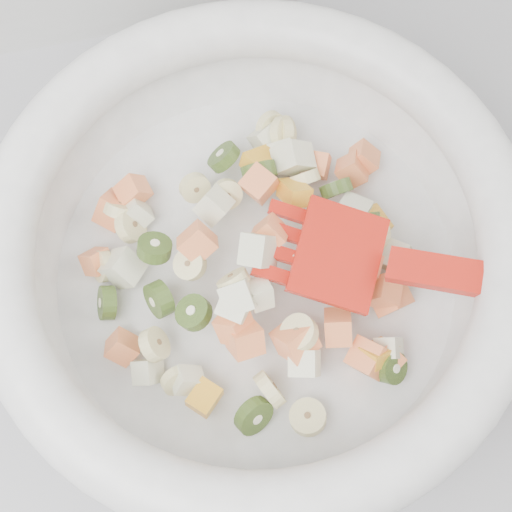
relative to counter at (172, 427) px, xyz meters
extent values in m
cube|color=#9F9FA4|center=(0.00, 0.00, 0.00)|extent=(2.00, 0.60, 0.90)
cylinder|color=white|center=(0.12, 0.03, 0.46)|extent=(0.31, 0.31, 0.02)
torus|color=white|center=(0.12, 0.03, 0.53)|extent=(0.38, 0.38, 0.04)
cylinder|color=#FDFFAA|center=(0.18, 0.00, 0.49)|extent=(0.03, 0.03, 0.02)
cylinder|color=#FDFFAA|center=(0.01, 0.06, 0.48)|extent=(0.02, 0.03, 0.03)
cylinder|color=#FDFFAA|center=(0.21, 0.03, 0.49)|extent=(0.03, 0.03, 0.03)
cylinder|color=#FDFFAA|center=(0.08, 0.04, 0.50)|extent=(0.03, 0.03, 0.02)
cylinder|color=#FDFFAA|center=(0.13, -0.08, 0.48)|extent=(0.03, 0.04, 0.02)
cylinder|color=#FDFFAA|center=(0.14, -0.03, 0.50)|extent=(0.04, 0.04, 0.02)
cylinder|color=#FDFFAA|center=(0.09, 0.10, 0.49)|extent=(0.03, 0.02, 0.03)
cylinder|color=#FDFFAA|center=(0.04, 0.08, 0.48)|extent=(0.03, 0.04, 0.03)
cylinder|color=#FDFFAA|center=(0.03, 0.10, 0.48)|extent=(0.03, 0.03, 0.03)
cylinder|color=#FDFFAA|center=(0.16, 0.14, 0.48)|extent=(0.03, 0.02, 0.03)
cylinder|color=#FDFFAA|center=(0.11, -0.06, 0.48)|extent=(0.02, 0.04, 0.04)
cylinder|color=#FDFFAA|center=(0.10, 0.01, 0.51)|extent=(0.03, 0.02, 0.03)
cylinder|color=#FDFFAA|center=(0.11, 0.09, 0.49)|extent=(0.03, 0.03, 0.02)
cylinder|color=#FDFFAA|center=(0.17, 0.13, 0.49)|extent=(0.03, 0.04, 0.04)
cylinder|color=#FDFFAA|center=(0.16, 0.13, 0.48)|extent=(0.02, 0.03, 0.03)
cylinder|color=#FDFFAA|center=(0.04, -0.01, 0.49)|extent=(0.02, 0.03, 0.03)
cylinder|color=#FDFFAA|center=(0.23, 0.01, 0.48)|extent=(0.03, 0.02, 0.03)
cylinder|color=#FDFFAA|center=(0.05, -0.04, 0.48)|extent=(0.03, 0.02, 0.02)
cylinder|color=#FDFFAA|center=(0.17, 0.09, 0.49)|extent=(0.03, 0.02, 0.03)
cube|color=#FD9850|center=(0.20, -0.01, 0.49)|extent=(0.03, 0.03, 0.03)
cube|color=#FD9850|center=(0.20, -0.05, 0.48)|extent=(0.03, 0.03, 0.02)
cube|color=#FD9850|center=(0.14, -0.03, 0.50)|extent=(0.03, 0.04, 0.03)
cube|color=#FD9850|center=(0.08, 0.05, 0.50)|extent=(0.03, 0.03, 0.03)
cube|color=#FD9850|center=(0.18, 0.10, 0.48)|extent=(0.03, 0.03, 0.02)
cube|color=#FD9850|center=(0.21, 0.09, 0.48)|extent=(0.03, 0.03, 0.03)
cube|color=#FD9850|center=(0.01, 0.06, 0.48)|extent=(0.03, 0.03, 0.03)
cube|color=#FD9850|center=(0.04, 0.11, 0.48)|extent=(0.03, 0.02, 0.03)
cube|color=#FD9850|center=(0.21, -0.01, 0.48)|extent=(0.03, 0.02, 0.03)
cube|color=#FD9850|center=(0.14, 0.09, 0.50)|extent=(0.03, 0.03, 0.02)
cube|color=#FD9850|center=(0.20, 0.01, 0.49)|extent=(0.03, 0.03, 0.02)
cube|color=#FD9850|center=(0.18, -0.05, 0.48)|extent=(0.04, 0.03, 0.03)
cube|color=#FD9850|center=(0.13, 0.04, 0.51)|extent=(0.03, 0.03, 0.03)
cube|color=#FD9850|center=(0.22, 0.10, 0.48)|extent=(0.03, 0.03, 0.03)
cube|color=#FD9850|center=(0.10, -0.01, 0.50)|extent=(0.03, 0.03, 0.03)
cube|color=#FD9850|center=(0.17, -0.03, 0.49)|extent=(0.02, 0.03, 0.03)
cube|color=#FD9850|center=(0.10, -0.02, 0.50)|extent=(0.03, 0.03, 0.03)
cube|color=#FD9850|center=(0.02, -0.01, 0.48)|extent=(0.03, 0.03, 0.03)
cube|color=#FD9850|center=(0.03, 0.10, 0.48)|extent=(0.03, 0.04, 0.03)
cylinder|color=olive|center=(0.20, -0.06, 0.48)|extent=(0.03, 0.03, 0.03)
cylinder|color=olive|center=(0.14, 0.10, 0.49)|extent=(0.04, 0.02, 0.04)
cylinder|color=olive|center=(0.19, 0.08, 0.49)|extent=(0.04, 0.02, 0.04)
cylinder|color=olive|center=(0.20, 0.05, 0.49)|extent=(0.04, 0.02, 0.04)
cylinder|color=olive|center=(0.12, 0.12, 0.49)|extent=(0.03, 0.03, 0.03)
cylinder|color=olive|center=(0.05, 0.02, 0.49)|extent=(0.02, 0.04, 0.04)
cylinder|color=olive|center=(0.10, -0.07, 0.48)|extent=(0.04, 0.03, 0.04)
cylinder|color=olive|center=(0.07, 0.00, 0.50)|extent=(0.03, 0.03, 0.02)
cylinder|color=olive|center=(0.01, 0.03, 0.48)|extent=(0.02, 0.03, 0.04)
cylinder|color=olive|center=(0.05, 0.05, 0.50)|extent=(0.04, 0.04, 0.02)
cube|color=beige|center=(0.15, 0.13, 0.48)|extent=(0.03, 0.03, 0.03)
cube|color=beige|center=(0.06, -0.04, 0.48)|extent=(0.02, 0.02, 0.03)
cube|color=beige|center=(0.04, 0.09, 0.48)|extent=(0.03, 0.03, 0.03)
cube|color=beige|center=(0.10, 0.00, 0.51)|extent=(0.03, 0.03, 0.03)
cube|color=beige|center=(0.20, 0.05, 0.49)|extent=(0.03, 0.04, 0.03)
cube|color=beige|center=(0.12, 0.00, 0.51)|extent=(0.02, 0.02, 0.02)
cube|color=beige|center=(0.10, 0.08, 0.50)|extent=(0.03, 0.03, 0.03)
cube|color=beige|center=(0.03, 0.05, 0.48)|extent=(0.04, 0.03, 0.03)
cube|color=beige|center=(0.10, 0.00, 0.51)|extent=(0.03, 0.03, 0.03)
cube|color=beige|center=(0.14, -0.05, 0.49)|extent=(0.03, 0.03, 0.03)
cube|color=beige|center=(0.22, 0.02, 0.48)|extent=(0.03, 0.03, 0.03)
cube|color=beige|center=(0.17, 0.11, 0.49)|extent=(0.03, 0.03, 0.04)
cube|color=beige|center=(0.16, 0.02, 0.51)|extent=(0.02, 0.03, 0.03)
cube|color=beige|center=(0.20, -0.05, 0.48)|extent=(0.02, 0.02, 0.02)
cube|color=beige|center=(0.03, -0.03, 0.48)|extent=(0.02, 0.02, 0.03)
cube|color=beige|center=(0.12, 0.03, 0.52)|extent=(0.03, 0.03, 0.04)
cube|color=beige|center=(0.16, 0.12, 0.48)|extent=(0.02, 0.02, 0.02)
cube|color=yellow|center=(0.21, 0.05, 0.49)|extent=(0.03, 0.03, 0.02)
cube|color=yellow|center=(0.07, -0.05, 0.48)|extent=(0.03, 0.03, 0.01)
cube|color=yellow|center=(0.16, 0.08, 0.50)|extent=(0.03, 0.03, 0.03)
cube|color=yellow|center=(0.14, 0.11, 0.49)|extent=(0.03, 0.03, 0.02)
cube|color=yellow|center=(0.19, -0.05, 0.48)|extent=(0.03, 0.03, 0.03)
cube|color=red|center=(0.18, 0.02, 0.52)|extent=(0.08, 0.09, 0.02)
cube|color=red|center=(0.15, 0.05, 0.51)|extent=(0.03, 0.02, 0.01)
cube|color=red|center=(0.14, 0.04, 0.51)|extent=(0.03, 0.02, 0.01)
cube|color=red|center=(0.14, 0.03, 0.51)|extent=(0.03, 0.02, 0.01)
cube|color=red|center=(0.13, 0.01, 0.51)|extent=(0.03, 0.02, 0.01)
camera|label=1|loc=(0.08, -0.13, 0.97)|focal=50.00mm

